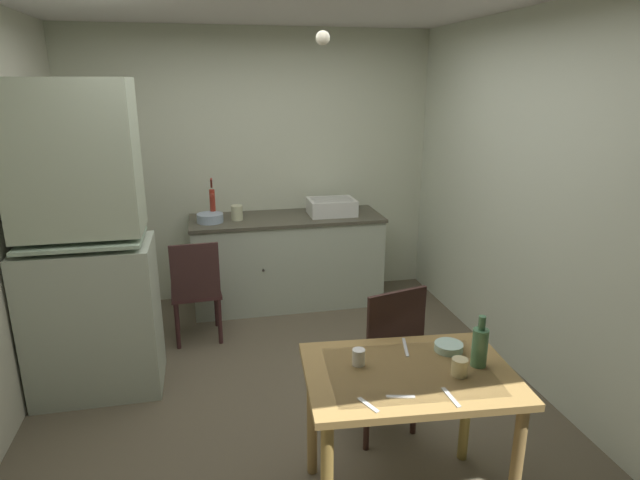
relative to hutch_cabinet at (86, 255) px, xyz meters
The scene contains 21 objects.
ground_plane 1.67m from the hutch_cabinet, 16.27° to the right, with size 4.83×4.83×0.00m, color brown.
wall_back 2.06m from the hutch_cabinet, 51.04° to the left, with size 3.55×0.10×2.58m, color beige.
wall_right 3.10m from the hutch_cabinet, ahead, with size 0.10×3.93×2.58m, color beige.
hutch_cabinet is the anchor object (origin of this frame).
counter_cabinet 2.04m from the hutch_cabinet, 38.48° to the left, with size 1.81×0.64×0.87m.
sink_basin 2.32m from the hutch_cabinet, 31.74° to the left, with size 0.44×0.34×0.15m.
hand_pump 1.53m from the hutch_cabinet, 55.92° to the left, with size 0.05×0.27×0.39m.
mixing_bowl_counter 1.43m from the hutch_cabinet, 54.79° to the left, with size 0.24×0.24×0.08m, color #9EB2C6.
stoneware_crock 1.60m from the hutch_cabinet, 48.16° to the left, with size 0.10×0.10×0.14m, color beige.
dining_table 2.29m from the hutch_cabinet, 41.06° to the right, with size 1.05×0.77×0.77m.
chair_far_side 2.07m from the hutch_cabinet, 27.18° to the right, with size 0.49×0.49×0.98m.
chair_by_counter 1.03m from the hutch_cabinet, 40.39° to the left, with size 0.42×0.42×0.88m.
serving_bowl_wide 2.40m from the hutch_cabinet, 34.17° to the right, with size 0.15×0.15×0.04m, color #ADD1C1.
mug_tall 2.04m from the hutch_cabinet, 42.89° to the right, with size 0.06×0.06×0.08m, color white.
mug_dark 2.49m from the hutch_cabinet, 39.30° to the right, with size 0.08×0.08×0.08m, color beige.
glass_bottle 2.55m from the hutch_cabinet, 36.31° to the right, with size 0.08×0.08×0.26m.
table_knife 2.19m from the hutch_cabinet, 35.55° to the right, with size 0.20×0.02×0.01m, color silver.
teaspoon_near_bowl 2.33m from the hutch_cabinet, 46.74° to the right, with size 0.13×0.02×0.01m, color beige.
teaspoon_by_cup 2.51m from the hutch_cabinet, 43.97° to the right, with size 0.15×0.02×0.01m, color beige.
serving_spoon 2.24m from the hutch_cabinet, 50.19° to the right, with size 0.13×0.02×0.01m, color beige.
pendant_bulb 2.07m from the hutch_cabinet, 20.65° to the right, with size 0.08×0.08×0.08m, color #F9EFCC.
Camera 1 is at (-0.47, -3.21, 2.10)m, focal length 29.72 mm.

